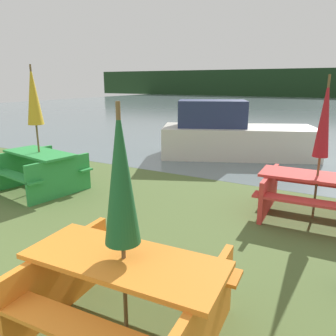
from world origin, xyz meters
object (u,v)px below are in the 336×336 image
at_px(umbrella_crimson, 325,118).
at_px(umbrella_gold, 33,96).
at_px(picnic_table_orange, 125,287).
at_px(picnic_table_red, 316,192).
at_px(picnic_table_green, 41,168).
at_px(boat, 233,136).
at_px(umbrella_darkgreen, 121,177).

xyz_separation_m(umbrella_crimson, umbrella_gold, (-5.05, -1.19, 0.27)).
xyz_separation_m(picnic_table_orange, umbrella_gold, (-3.89, 2.38, 1.45)).
relative_size(picnic_table_orange, picnic_table_red, 1.02).
height_order(picnic_table_green, picnic_table_red, picnic_table_green).
xyz_separation_m(picnic_table_orange, umbrella_crimson, (1.16, 3.57, 1.18)).
xyz_separation_m(umbrella_crimson, boat, (-2.67, 3.80, -1.02)).
bearing_deg(picnic_table_green, picnic_table_red, 13.28).
bearing_deg(picnic_table_green, umbrella_gold, -63.43).
distance_m(picnic_table_red, umbrella_gold, 5.39).
distance_m(umbrella_crimson, boat, 4.76).
relative_size(umbrella_gold, boat, 0.53).
bearing_deg(umbrella_darkgreen, picnic_table_red, 72.00).
distance_m(picnic_table_red, umbrella_crimson, 1.19).
relative_size(picnic_table_orange, umbrella_crimson, 0.80).
distance_m(picnic_table_orange, boat, 7.53).
height_order(picnic_table_red, boat, boat).
height_order(picnic_table_orange, boat, boat).
relative_size(picnic_table_green, umbrella_gold, 0.72).
height_order(picnic_table_green, umbrella_crimson, umbrella_crimson).
bearing_deg(umbrella_crimson, umbrella_darkgreen, -108.00).
relative_size(picnic_table_red, boat, 0.38).
bearing_deg(picnic_table_green, picnic_table_orange, -31.46).
xyz_separation_m(umbrella_darkgreen, boat, (-1.51, 7.37, -0.83)).
distance_m(picnic_table_orange, umbrella_darkgreen, 1.00).
xyz_separation_m(umbrella_gold, umbrella_darkgreen, (3.89, -2.38, -0.46)).
distance_m(picnic_table_green, picnic_table_red, 5.19).
bearing_deg(umbrella_crimson, boat, 125.07).
relative_size(umbrella_crimson, umbrella_darkgreen, 1.12).
bearing_deg(picnic_table_red, picnic_table_orange, -108.00).
bearing_deg(boat, umbrella_crimson, -78.47).
bearing_deg(umbrella_gold, umbrella_crimson, 13.28).
bearing_deg(umbrella_crimson, picnic_table_orange, -108.00).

